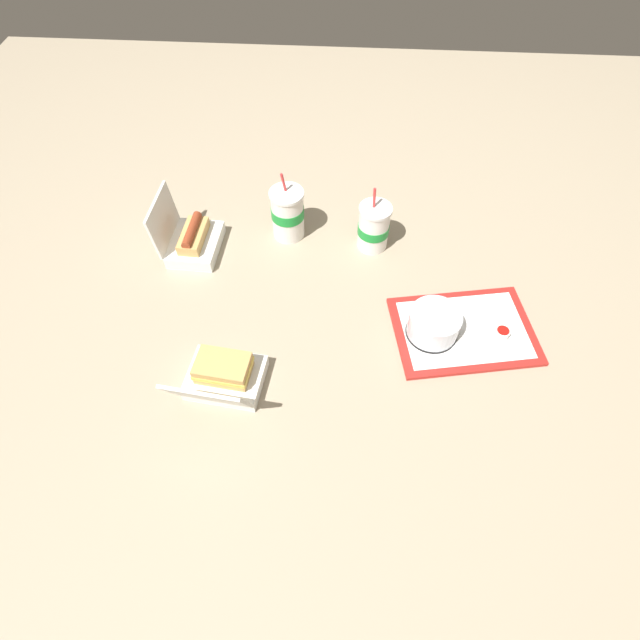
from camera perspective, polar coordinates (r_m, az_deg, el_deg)
The scene contains 10 objects.
ground_plane at distance 1.36m, azimuth 0.29°, elevation -0.71°, with size 3.20×3.20×0.00m, color gray.
food_tray at distance 1.40m, azimuth 16.09°, elevation -1.18°, with size 0.41×0.32×0.01m.
cake_container at distance 1.33m, azimuth 12.85°, elevation -0.50°, with size 0.14×0.14×0.08m.
ketchup_cup at distance 1.40m, azimuth 20.09°, elevation -1.39°, with size 0.04×0.04×0.02m.
napkin_stack at distance 1.40m, azimuth 15.73°, elevation 0.01°, with size 0.10×0.10×0.00m, color white.
plastic_fork at distance 1.35m, azimuth 17.50°, elevation -3.51°, with size 0.11×0.01×0.01m, color white.
clamshell_hotdog_left at distance 1.57m, azimuth -14.52°, elevation 8.94°, with size 0.17×0.19×0.18m.
clamshell_sandwich_corner at distance 1.24m, azimuth -11.02°, elevation -6.36°, with size 0.21×0.22×0.17m.
soda_cup_front at distance 1.54m, azimuth -3.71°, elevation 12.07°, with size 0.10×0.10×0.22m.
soda_cup_corner at distance 1.52m, azimuth 6.14°, elevation 10.51°, with size 0.10×0.10×0.21m.
Camera 1 is at (-0.05, 0.79, 1.10)m, focal length 28.00 mm.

